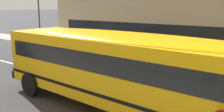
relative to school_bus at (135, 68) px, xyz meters
name	(u,v)px	position (x,y,z in m)	size (l,w,h in m)	color
ground_plane	(112,90)	(-2.14, 1.47, -1.76)	(400.00, 400.00, 0.00)	#38383D
sidewalk_far	(176,62)	(-2.14, 8.88, -1.76)	(120.00, 3.00, 0.01)	gray
lane_centreline	(112,90)	(-2.14, 1.47, -1.76)	(110.00, 0.16, 0.01)	silver
school_bus	(135,68)	(0.00, 0.00, 0.00)	(13.30, 3.27, 2.96)	yellow
parked_car_teal_by_hydrant	(81,46)	(-8.76, 6.09, -0.92)	(3.96, 1.99, 1.64)	#195B66
street_lamp	(38,1)	(-16.79, 8.18, 2.55)	(0.44, 0.44, 6.80)	#38383D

